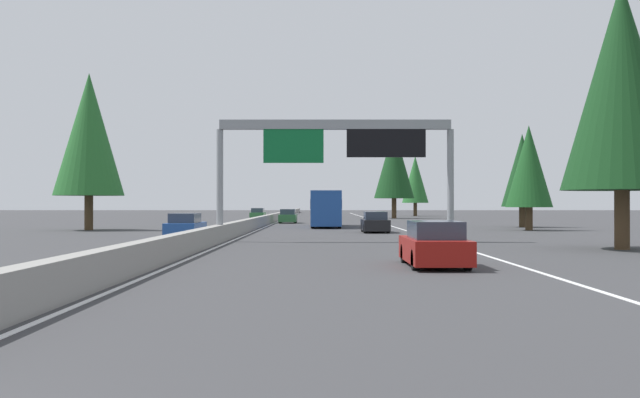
{
  "coord_description": "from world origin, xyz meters",
  "views": [
    {
      "loc": [
        -5.61,
        -5.08,
        2.02
      ],
      "look_at": [
        69.56,
        -5.02,
        2.53
      ],
      "focal_mm": 39.95,
      "sensor_mm": 36.0,
      "label": 1
    }
  ],
  "objects_px": {
    "sign_gantry_overhead": "(338,145)",
    "conifer_right_mid": "(522,170)",
    "sedan_near_right": "(375,223)",
    "oncoming_near": "(186,226)",
    "bus_mid_left": "(326,207)",
    "oncoming_far": "(258,214)",
    "conifer_right_foreground": "(622,85)",
    "conifer_right_far": "(394,163)",
    "minivan_far_right": "(323,211)",
    "conifer_right_distant": "(415,180)",
    "conifer_left_near": "(89,134)",
    "pickup_far_center": "(322,211)",
    "sedan_mid_right": "(434,245)",
    "conifer_right_near": "(529,166)",
    "sedan_far_left": "(288,217)"
  },
  "relations": [
    {
      "from": "oncoming_far",
      "to": "conifer_right_far",
      "type": "xyz_separation_m",
      "value": [
        6.72,
        -18.37,
        7.05
      ]
    },
    {
      "from": "sedan_near_right",
      "to": "minivan_far_right",
      "type": "xyz_separation_m",
      "value": [
        50.12,
        3.49,
        0.27
      ]
    },
    {
      "from": "sign_gantry_overhead",
      "to": "oncoming_far",
      "type": "relative_size",
      "value": 2.88
    },
    {
      "from": "oncoming_near",
      "to": "minivan_far_right",
      "type": "bearing_deg",
      "value": 171.87
    },
    {
      "from": "oncoming_near",
      "to": "conifer_right_distant",
      "type": "distance_m",
      "value": 79.26
    },
    {
      "from": "bus_mid_left",
      "to": "conifer_right_foreground",
      "type": "bearing_deg",
      "value": -157.37
    },
    {
      "from": "conifer_left_near",
      "to": "minivan_far_right",
      "type": "bearing_deg",
      "value": -21.64
    },
    {
      "from": "sedan_near_right",
      "to": "conifer_right_near",
      "type": "distance_m",
      "value": 13.33
    },
    {
      "from": "sign_gantry_overhead",
      "to": "pickup_far_center",
      "type": "distance_m",
      "value": 74.11
    },
    {
      "from": "bus_mid_left",
      "to": "minivan_far_right",
      "type": "relative_size",
      "value": 2.3
    },
    {
      "from": "bus_mid_left",
      "to": "minivan_far_right",
      "type": "xyz_separation_m",
      "value": [
        37.9,
        0.09,
        -0.77
      ]
    },
    {
      "from": "conifer_right_near",
      "to": "conifer_right_distant",
      "type": "height_order",
      "value": "conifer_right_distant"
    },
    {
      "from": "conifer_right_far",
      "to": "pickup_far_center",
      "type": "bearing_deg",
      "value": 37.73
    },
    {
      "from": "pickup_far_center",
      "to": "conifer_right_far",
      "type": "relative_size",
      "value": 0.44
    },
    {
      "from": "sedan_mid_right",
      "to": "sedan_near_right",
      "type": "bearing_deg",
      "value": -0.37
    },
    {
      "from": "conifer_right_near",
      "to": "sedan_near_right",
      "type": "bearing_deg",
      "value": 108.18
    },
    {
      "from": "sedan_near_right",
      "to": "oncoming_near",
      "type": "height_order",
      "value": "same"
    },
    {
      "from": "pickup_far_center",
      "to": "conifer_right_foreground",
      "type": "distance_m",
      "value": 81.73
    },
    {
      "from": "sedan_mid_right",
      "to": "conifer_right_foreground",
      "type": "xyz_separation_m",
      "value": [
        8.51,
        -9.67,
        6.59
      ]
    },
    {
      "from": "bus_mid_left",
      "to": "oncoming_far",
      "type": "height_order",
      "value": "bus_mid_left"
    },
    {
      "from": "minivan_far_right",
      "to": "conifer_right_foreground",
      "type": "relative_size",
      "value": 0.42
    },
    {
      "from": "bus_mid_left",
      "to": "conifer_right_distant",
      "type": "height_order",
      "value": "conifer_right_distant"
    },
    {
      "from": "sign_gantry_overhead",
      "to": "minivan_far_right",
      "type": "distance_m",
      "value": 62.55
    },
    {
      "from": "minivan_far_right",
      "to": "conifer_right_distant",
      "type": "relative_size",
      "value": 0.5
    },
    {
      "from": "sedan_mid_right",
      "to": "oncoming_near",
      "type": "bearing_deg",
      "value": 31.49
    },
    {
      "from": "bus_mid_left",
      "to": "conifer_right_near",
      "type": "xyz_separation_m",
      "value": [
        -8.26,
        -15.43,
        3.15
      ]
    },
    {
      "from": "sign_gantry_overhead",
      "to": "sedan_near_right",
      "type": "distance_m",
      "value": 13.4
    },
    {
      "from": "conifer_right_foreground",
      "to": "conifer_right_far",
      "type": "xyz_separation_m",
      "value": [
        67.47,
        3.11,
        0.47
      ]
    },
    {
      "from": "conifer_left_near",
      "to": "conifer_right_near",
      "type": "bearing_deg",
      "value": -90.68
    },
    {
      "from": "sign_gantry_overhead",
      "to": "conifer_right_mid",
      "type": "distance_m",
      "value": 28.74
    },
    {
      "from": "pickup_far_center",
      "to": "oncoming_far",
      "type": "relative_size",
      "value": 1.27
    },
    {
      "from": "sedan_mid_right",
      "to": "pickup_far_center",
      "type": "height_order",
      "value": "pickup_far_center"
    },
    {
      "from": "pickup_far_center",
      "to": "sedan_near_right",
      "type": "bearing_deg",
      "value": -176.63
    },
    {
      "from": "sign_gantry_overhead",
      "to": "sedan_far_left",
      "type": "xyz_separation_m",
      "value": [
        36.59,
        4.37,
        -4.49
      ]
    },
    {
      "from": "pickup_far_center",
      "to": "oncoming_near",
      "type": "distance_m",
      "value": 70.39
    },
    {
      "from": "sedan_near_right",
      "to": "conifer_right_far",
      "type": "relative_size",
      "value": 0.35
    },
    {
      "from": "conifer_right_near",
      "to": "minivan_far_right",
      "type": "bearing_deg",
      "value": 18.58
    },
    {
      "from": "pickup_far_center",
      "to": "conifer_right_mid",
      "type": "relative_size",
      "value": 0.69
    },
    {
      "from": "sign_gantry_overhead",
      "to": "conifer_right_mid",
      "type": "bearing_deg",
      "value": -35.01
    },
    {
      "from": "conifer_right_near",
      "to": "sign_gantry_overhead",
      "type": "bearing_deg",
      "value": 137.41
    },
    {
      "from": "minivan_far_right",
      "to": "conifer_right_near",
      "type": "xyz_separation_m",
      "value": [
        -46.17,
        -15.52,
        3.92
      ]
    },
    {
      "from": "sedan_mid_right",
      "to": "conifer_right_mid",
      "type": "distance_m",
      "value": 41.09
    },
    {
      "from": "minivan_far_right",
      "to": "sedan_near_right",
      "type": "bearing_deg",
      "value": -176.01
    },
    {
      "from": "conifer_right_distant",
      "to": "conifer_left_near",
      "type": "bearing_deg",
      "value": 152.0
    },
    {
      "from": "oncoming_far",
      "to": "minivan_far_right",
      "type": "bearing_deg",
      "value": 133.61
    },
    {
      "from": "sedan_far_left",
      "to": "conifer_right_far",
      "type": "height_order",
      "value": "conifer_right_far"
    },
    {
      "from": "sign_gantry_overhead",
      "to": "oncoming_near",
      "type": "bearing_deg",
      "value": 65.48
    },
    {
      "from": "sign_gantry_overhead",
      "to": "conifer_right_distant",
      "type": "bearing_deg",
      "value": -10.47
    },
    {
      "from": "minivan_far_right",
      "to": "conifer_left_near",
      "type": "height_order",
      "value": "conifer_left_near"
    },
    {
      "from": "sedan_near_right",
      "to": "bus_mid_left",
      "type": "xyz_separation_m",
      "value": [
        12.21,
        3.4,
        1.03
      ]
    }
  ]
}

